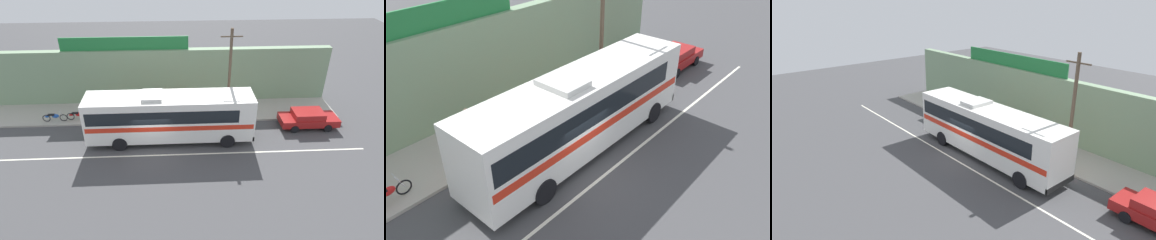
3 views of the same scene
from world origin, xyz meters
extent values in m
plane|color=#444447|center=(0.00, 0.00, 0.00)|extent=(70.00, 70.00, 0.00)
cube|color=#A8A399|center=(0.00, 5.20, 0.07)|extent=(30.00, 3.60, 0.14)
cube|color=gray|center=(0.00, 7.35, 2.40)|extent=(30.00, 0.70, 4.80)
cube|color=#1E7538|center=(-2.39, 7.35, 5.35)|extent=(10.49, 0.12, 1.10)
cube|color=silver|center=(0.00, -0.80, 0.00)|extent=(30.00, 0.14, 0.01)
cube|color=white|center=(1.25, 1.15, 1.99)|extent=(11.86, 2.53, 3.10)
cube|color=black|center=(0.78, 1.15, 2.54)|extent=(10.44, 2.55, 0.96)
cube|color=red|center=(1.25, 1.15, 1.69)|extent=(11.63, 2.54, 0.36)
cube|color=black|center=(7.15, 1.15, 2.44)|extent=(0.04, 2.27, 1.40)
cube|color=black|center=(7.14, 1.15, 0.62)|extent=(0.12, 2.53, 0.36)
cube|color=silver|center=(0.07, 1.15, 3.66)|extent=(1.40, 1.77, 0.24)
cylinder|color=black|center=(5.29, 2.33, 0.52)|extent=(1.04, 0.32, 1.04)
cylinder|color=black|center=(5.29, -0.02, 0.52)|extent=(1.04, 0.32, 1.04)
cylinder|color=black|center=(-2.31, 2.33, 0.52)|extent=(1.04, 0.32, 1.04)
cylinder|color=black|center=(-2.31, -0.02, 0.52)|extent=(1.04, 0.32, 1.04)
cube|color=maroon|center=(12.00, 2.39, 0.61)|extent=(4.46, 1.80, 0.56)
cube|color=maroon|center=(11.90, 2.39, 1.13)|extent=(2.32, 1.62, 0.48)
cube|color=black|center=(12.76, 2.39, 1.09)|extent=(0.21, 1.51, 0.34)
cylinder|color=black|center=(13.29, 3.24, 0.31)|extent=(0.62, 0.20, 0.62)
cylinder|color=black|center=(13.29, 1.54, 0.31)|extent=(0.62, 0.20, 0.62)
cylinder|color=black|center=(10.71, 3.24, 0.31)|extent=(0.62, 0.20, 0.62)
cylinder|color=black|center=(10.71, 1.54, 0.31)|extent=(0.62, 0.20, 0.62)
cylinder|color=brown|center=(5.81, 3.71, 3.83)|extent=(0.22, 0.22, 7.37)
cylinder|color=brown|center=(5.81, 3.71, 6.91)|extent=(1.60, 0.10, 0.10)
torus|color=black|center=(-5.54, 4.15, 0.45)|extent=(0.62, 0.06, 0.62)
torus|color=black|center=(-6.80, 4.15, 0.45)|extent=(0.62, 0.06, 0.62)
cylinder|color=silver|center=(-5.62, 4.15, 0.75)|extent=(0.34, 0.04, 0.65)
cylinder|color=silver|center=(-5.72, 4.15, 1.07)|extent=(0.03, 0.56, 0.03)
ellipsoid|color=red|center=(-6.11, 4.15, 0.63)|extent=(0.56, 0.22, 0.34)
cube|color=black|center=(-6.40, 4.15, 0.75)|extent=(0.52, 0.20, 0.10)
ellipsoid|color=red|center=(-6.74, 4.15, 0.59)|extent=(0.36, 0.14, 0.16)
torus|color=black|center=(-7.31, 3.98, 0.45)|extent=(0.62, 0.06, 0.62)
torus|color=black|center=(-8.65, 3.98, 0.45)|extent=(0.62, 0.06, 0.62)
cylinder|color=silver|center=(-7.39, 3.98, 0.75)|extent=(0.34, 0.04, 0.65)
cylinder|color=silver|center=(-7.49, 3.98, 1.07)|extent=(0.03, 0.56, 0.03)
ellipsoid|color=#1E51B2|center=(-7.91, 3.98, 0.63)|extent=(0.56, 0.22, 0.34)
cube|color=black|center=(-8.22, 3.98, 0.75)|extent=(0.52, 0.20, 0.10)
ellipsoid|color=#1E51B2|center=(-8.59, 3.98, 0.59)|extent=(0.36, 0.14, 0.16)
cylinder|color=black|center=(-1.88, 5.22, 0.56)|extent=(0.13, 0.13, 0.85)
cylinder|color=black|center=(-1.88, 5.04, 0.56)|extent=(0.13, 0.13, 0.85)
cylinder|color=#2D7A4C|center=(-1.88, 5.13, 1.31)|extent=(0.30, 0.30, 0.64)
sphere|color=tan|center=(-1.88, 5.13, 1.77)|extent=(0.23, 0.23, 0.23)
cylinder|color=#2D7A4C|center=(-1.88, 5.33, 1.34)|extent=(0.08, 0.08, 0.59)
cylinder|color=#2D7A4C|center=(-1.88, 4.93, 1.34)|extent=(0.08, 0.08, 0.59)
camera|label=1|loc=(1.73, -19.50, 14.05)|focal=31.27mm
camera|label=2|loc=(-9.43, -7.82, 9.97)|focal=35.42mm
camera|label=3|loc=(16.19, -13.36, 10.70)|focal=31.50mm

